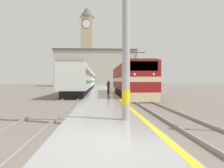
% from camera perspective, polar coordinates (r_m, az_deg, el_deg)
% --- Properties ---
extents(ground_plane, '(200.00, 200.00, 0.00)m').
position_cam_1_polar(ground_plane, '(35.74, -2.99, -2.16)').
color(ground_plane, '#70665B').
extents(platform, '(3.30, 140.00, 0.35)m').
position_cam_1_polar(platform, '(30.74, -2.91, -2.34)').
color(platform, '#999999').
rests_on(platform, ground).
extents(rail_track_near, '(2.83, 140.00, 0.16)m').
position_cam_1_polar(rail_track_near, '(30.97, 3.48, -2.57)').
color(rail_track_near, '#70665B').
rests_on(rail_track_near, ground).
extents(rail_track_far, '(2.84, 140.00, 0.16)m').
position_cam_1_polar(rail_track_far, '(30.86, -8.49, -2.59)').
color(rail_track_far, '#70665B').
rests_on(rail_track_far, ground).
extents(locomotive_train, '(2.92, 17.23, 4.81)m').
position_cam_1_polar(locomotive_train, '(26.60, 4.61, 1.02)').
color(locomotive_train, black).
rests_on(locomotive_train, ground).
extents(passenger_train, '(2.92, 47.19, 3.89)m').
position_cam_1_polar(passenger_train, '(44.46, -6.94, 1.14)').
color(passenger_train, black).
rests_on(passenger_train, ground).
extents(catenary_mast, '(2.97, 0.33, 7.89)m').
position_cam_1_polar(catenary_mast, '(8.96, 4.22, 16.00)').
color(catenary_mast, '#9E9EA3').
rests_on(catenary_mast, platform).
extents(person_on_platform, '(0.34, 0.34, 1.61)m').
position_cam_1_polar(person_on_platform, '(25.59, -0.95, -0.72)').
color(person_on_platform, '#23232D').
rests_on(person_on_platform, platform).
extents(clock_tower, '(5.34, 5.34, 29.35)m').
position_cam_1_polar(clock_tower, '(83.32, -6.59, 10.32)').
color(clock_tower, tan).
rests_on(clock_tower, ground).
extents(station_building, '(27.48, 9.86, 12.30)m').
position_cam_1_polar(station_building, '(75.53, -4.35, 4.12)').
color(station_building, '#B7B2A3').
rests_on(station_building, ground).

